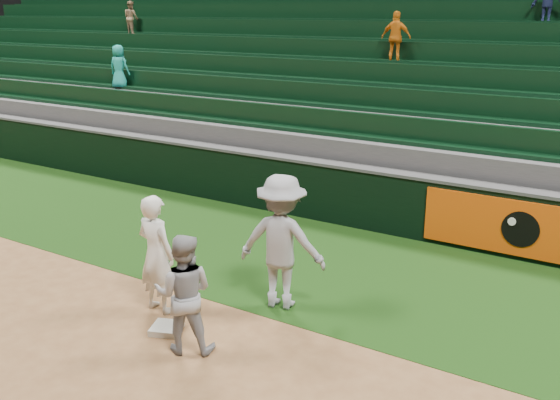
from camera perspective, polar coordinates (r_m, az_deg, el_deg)
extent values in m
plane|color=brown|center=(8.94, -9.01, -11.54)|extent=(70.00, 70.00, 0.00)
cube|color=black|center=(11.12, 1.17, -5.35)|extent=(36.00, 4.20, 0.01)
cube|color=white|center=(8.88, -10.34, -11.48)|extent=(0.51, 0.51, 0.09)
imported|color=white|center=(9.15, -11.25, -4.86)|extent=(0.67, 0.47, 1.76)
imported|color=#92939B|center=(8.08, -8.78, -8.46)|extent=(0.96, 0.89, 1.59)
imported|color=gray|center=(9.05, 0.15, -3.86)|extent=(1.43, 1.02, 2.01)
cube|color=black|center=(12.75, 6.29, 0.36)|extent=(36.00, 0.35, 1.20)
cube|color=#D84C0A|center=(11.65, 19.23, -2.15)|extent=(2.60, 0.05, 1.00)
cylinder|color=black|center=(11.55, 21.12, -2.52)|extent=(0.64, 0.02, 0.64)
cylinder|color=white|center=(11.52, 20.43, -1.86)|extent=(0.14, 0.02, 0.14)
cube|color=#424244|center=(12.59, 6.39, 3.06)|extent=(36.00, 0.40, 0.06)
cube|color=#3D3C3F|center=(13.33, 7.70, 2.04)|extent=(36.00, 0.85, 1.65)
cube|color=black|center=(13.32, 8.35, 6.75)|extent=(36.00, 0.14, 0.50)
cube|color=black|center=(13.21, 8.00, 5.75)|extent=(36.00, 0.45, 0.08)
cube|color=#3D3C3F|center=(14.03, 9.20, 3.69)|extent=(36.00, 0.85, 2.10)
cube|color=black|center=(14.02, 9.87, 9.06)|extent=(36.00, 0.14, 0.50)
cube|color=black|center=(13.90, 9.55, 8.13)|extent=(36.00, 0.45, 0.08)
cube|color=#3D3C3F|center=(14.75, 10.55, 5.17)|extent=(36.00, 0.85, 2.55)
cube|color=black|center=(14.75, 11.26, 11.14)|extent=(36.00, 0.14, 0.50)
cube|color=black|center=(14.62, 10.96, 10.27)|extent=(36.00, 0.45, 0.08)
cube|color=#3D3C3F|center=(15.49, 11.79, 6.51)|extent=(36.00, 0.85, 3.00)
cube|color=black|center=(15.51, 12.53, 13.01)|extent=(36.00, 0.14, 0.50)
cube|color=black|center=(15.37, 12.25, 12.20)|extent=(36.00, 0.45, 0.08)
cube|color=#3D3C3F|center=(16.24, 12.91, 7.72)|extent=(36.00, 0.85, 3.45)
cube|color=black|center=(16.29, 13.70, 14.70)|extent=(36.00, 0.14, 0.50)
cube|color=black|center=(16.14, 13.44, 13.95)|extent=(36.00, 0.45, 0.08)
cube|color=#3D3C3F|center=(17.00, 13.94, 8.83)|extent=(36.00, 0.85, 3.90)
cube|color=black|center=(17.09, 14.77, 16.23)|extent=(36.00, 0.14, 0.50)
cube|color=black|center=(16.93, 14.53, 15.53)|extent=(36.00, 0.45, 0.08)
cube|color=#3D3C3F|center=(17.78, 14.89, 9.83)|extent=(36.00, 0.85, 4.35)
cube|color=black|center=(17.74, 15.54, 16.96)|extent=(36.00, 0.45, 0.08)
imported|color=teal|center=(18.28, -14.50, 11.70)|extent=(0.65, 0.48, 1.20)
imported|color=orange|center=(15.38, 10.56, 14.41)|extent=(0.73, 0.35, 1.20)
imported|color=#8B7151|center=(21.40, -13.44, 15.90)|extent=(0.58, 0.50, 1.04)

